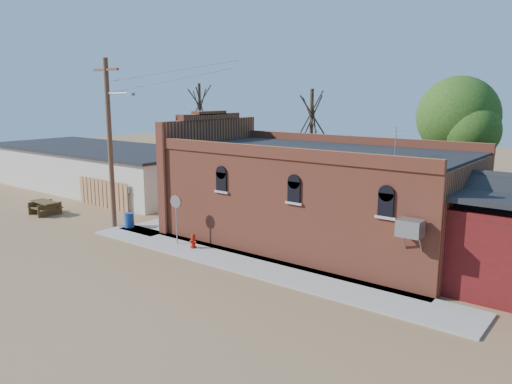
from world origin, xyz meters
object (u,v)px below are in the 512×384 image
Objects in this scene: utility_pole at (110,140)px; fire_hydrant at (193,241)px; brick_bar at (311,195)px; stop_sign at (176,206)px; trash_barrel at (129,220)px; picnic_table at (45,206)px.

utility_pole is 7.57m from fire_hydrant.
stop_sign is at bearing -136.70° from brick_bar.
picnic_table is (-6.74, -1.00, 0.05)m from trash_barrel.
utility_pole is (-9.79, -4.29, 2.43)m from brick_bar.
brick_bar reaches higher than fire_hydrant.
utility_pole is at bearing 171.91° from fire_hydrant.
brick_bar is at bearing 58.96° from stop_sign.
brick_bar is 8.18× the size of picnic_table.
stop_sign is 1.19× the size of picnic_table.
picnic_table is (-15.68, -4.99, -1.81)m from brick_bar.
utility_pole reaches higher than trash_barrel.
trash_barrel is at bearing 168.41° from fire_hydrant.
brick_bar is at bearing 24.07° from trash_barrel.
fire_hydrant is at bearing -128.74° from brick_bar.
stop_sign is 11.05m from picnic_table.
picnic_table is (-12.08, -0.50, 0.12)m from fire_hydrant.
fire_hydrant is (6.18, -0.20, -4.36)m from utility_pole.
brick_bar is 6.52m from stop_sign.
utility_pole is at bearing -156.31° from brick_bar.
picnic_table reaches higher than fire_hydrant.
trash_barrel is at bearing -170.63° from stop_sign.
stop_sign is at bearing 171.98° from fire_hydrant.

